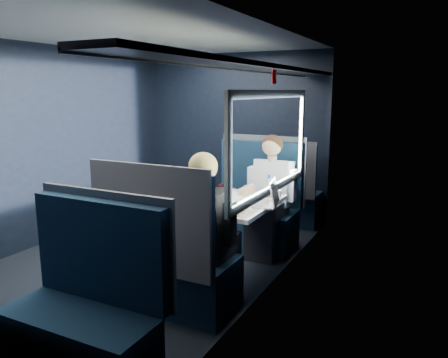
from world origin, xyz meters
The scene contains 13 objects.
ground centered at (0.00, 0.00, -0.01)m, with size 2.80×4.20×0.01m, color black.
room_shell centered at (0.02, 0.00, 1.48)m, with size 3.00×4.40×2.40m.
table centered at (1.03, 0.00, 0.66)m, with size 0.62×1.00×0.74m.
seat_bay_near centered at (0.84, 0.87, 0.42)m, with size 1.04×0.62×1.26m.
seat_bay_far centered at (0.85, -0.87, 0.41)m, with size 1.04×0.62×1.26m.
seat_row_front centered at (0.85, 1.80, 0.41)m, with size 1.04×0.51×1.16m.
seat_row_back centered at (0.85, -1.80, 0.41)m, with size 1.04×0.51×1.16m.
man centered at (1.10, 0.70, 0.72)m, with size 0.53×0.56×1.32m.
woman centered at (1.10, -0.71, 0.73)m, with size 0.53×0.56×1.32m.
papers centered at (1.00, -0.08, 0.74)m, with size 0.55×0.80×0.01m, color white.
laptop centered at (1.35, 0.01, 0.81)m, with size 0.31×0.37×0.24m.
bottle_small centered at (1.21, 0.39, 0.83)m, with size 0.06×0.06×0.21m.
cup centered at (1.33, 0.33, 0.78)m, with size 0.06×0.06×0.08m, color white.
Camera 1 is at (2.72, -3.63, 1.77)m, focal length 35.00 mm.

